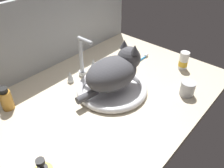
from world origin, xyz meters
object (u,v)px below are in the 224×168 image
Objects in this scene: amber_bottle at (6,99)px; pill_bottle at (184,61)px; faucet at (82,62)px; sink_basin at (112,89)px; toothbrush at (140,60)px; cat at (116,70)px; metal_jar at (188,88)px.

amber_bottle reaches higher than pill_bottle.
amber_bottle is at bearing 171.41° from faucet.
sink_basin reaches higher than toothbrush.
cat is at bearing -167.54° from toothbrush.
faucet is at bearing 113.83° from metal_jar.
pill_bottle is 0.60× the size of toothbrush.
pill_bottle is (77.27, -40.39, -0.37)cm from amber_bottle.
sink_basin is at bearing 172.66° from cat.
amber_bottle reaches higher than sink_basin.
toothbrush is at bearing 11.11° from sink_basin.
cat is at bearing -83.63° from faucet.
pill_bottle is (39.63, -34.70, -3.71)cm from faucet.
faucet is at bearing 156.91° from toothbrush.
amber_bottle is 0.65× the size of toothbrush.
amber_bottle is at bearing 164.58° from toothbrush.
sink_basin is 31.80cm from toothbrush.
toothbrush is at bearing -23.09° from faucet.
pill_bottle is at bearing 31.86° from metal_jar.
faucet is 3.16× the size of metal_jar.
amber_bottle is 71.53cm from toothbrush.
faucet is 19.97cm from cat.
cat is (2.20, -0.28, 9.14)cm from sink_basin.
pill_bottle is 23.32cm from toothbrush.
faucet is (-0.00, 19.43, 6.84)cm from sink_basin.
toothbrush is (-8.43, 21.40, -3.84)cm from pill_bottle.
metal_jar is 0.43× the size of toothbrush.
faucet is 2.24× the size of pill_bottle.
faucet is 2.07× the size of amber_bottle.
amber_bottle is 1.08× the size of pill_bottle.
cat reaches higher than metal_jar.
toothbrush is (29.00, 6.41, -9.85)cm from cat.
cat reaches higher than sink_basin.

